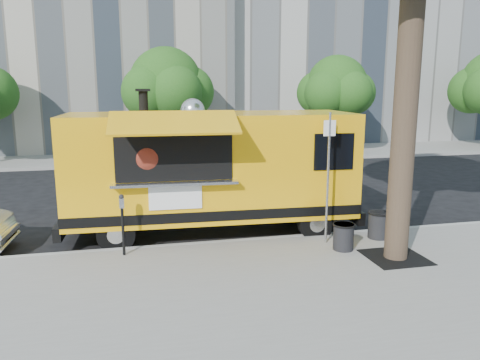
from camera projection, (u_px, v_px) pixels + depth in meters
The scene contains 13 objects.
ground at pixel (245, 233), 12.03m from camera, with size 120.00×120.00×0.00m, color black.
sidewalk at pixel (298, 297), 8.19m from camera, with size 60.00×6.00×0.15m, color gray.
curb at pixel (254, 242), 11.13m from camera, with size 60.00×0.14×0.16m, color #999993.
far_sidewalk at pixel (186, 156), 24.92m from camera, with size 60.00×5.00×0.15m, color gray.
building_mid at pixel (330, 0), 34.68m from camera, with size 20.00×14.00×20.00m, color #A5A19A.
tree_well at pixel (395, 257), 9.89m from camera, with size 1.20×1.20×0.02m, color black.
far_tree_b at pixel (166, 84), 23.20m from camera, with size 3.60×3.60×5.50m.
far_tree_c at pixel (337, 86), 24.90m from camera, with size 3.24×3.24×5.21m.
sign_post at pixel (328, 170), 10.53m from camera, with size 0.28×0.06×3.00m.
parking_meter at pixel (122, 218), 9.89m from camera, with size 0.11×0.11×1.33m.
food_truck at pixel (210, 168), 11.67m from camera, with size 7.42×3.55×3.63m.
trash_bin_left at pixel (379, 224), 11.12m from camera, with size 0.53×0.53×0.63m.
trash_bin_right at pixel (343, 236), 10.32m from camera, with size 0.49×0.49×0.59m.
Camera 1 is at (-2.70, -11.21, 3.70)m, focal length 35.00 mm.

